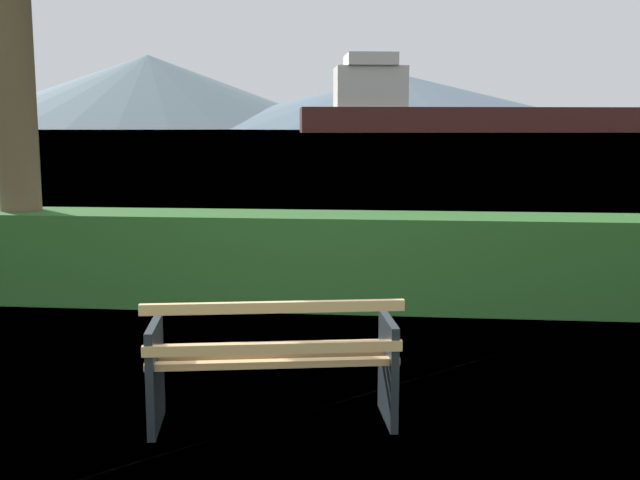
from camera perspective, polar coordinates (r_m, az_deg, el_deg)
The scene contains 6 objects.
ground_plane at distance 5.08m, azimuth -3.50°, elevation -13.41°, with size 1400.00×1400.00×0.00m, color #567A38.
water_surface at distance 312.56m, azimuth 5.75°, elevation 8.12°, with size 620.00×620.00×0.00m, color #6B8EA3.
park_bench at distance 4.88m, azimuth -3.53°, elevation -9.07°, with size 1.64×0.84×0.87m.
hedge_row at distance 8.09m, azimuth 0.22°, elevation -1.50°, with size 12.47×0.85×0.98m, color #285B23.
cargo_ship_large at distance 245.53m, azimuth 10.54°, elevation 9.48°, with size 120.73×37.65×23.83m.
distant_hills at distance 575.07m, azimuth 9.11°, elevation 11.17°, with size 789.85×350.13×77.49m.
Camera 1 is at (0.78, -4.65, 1.90)m, focal length 42.72 mm.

